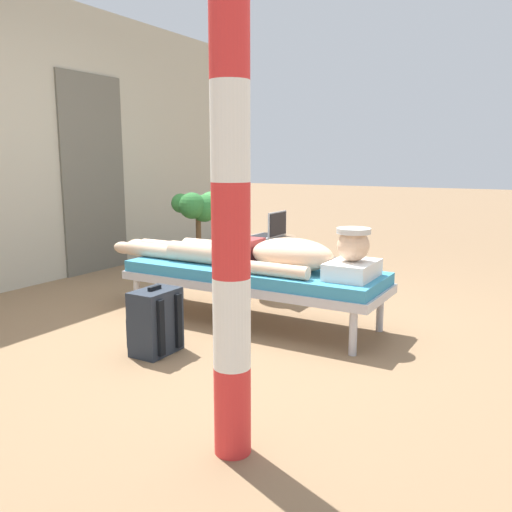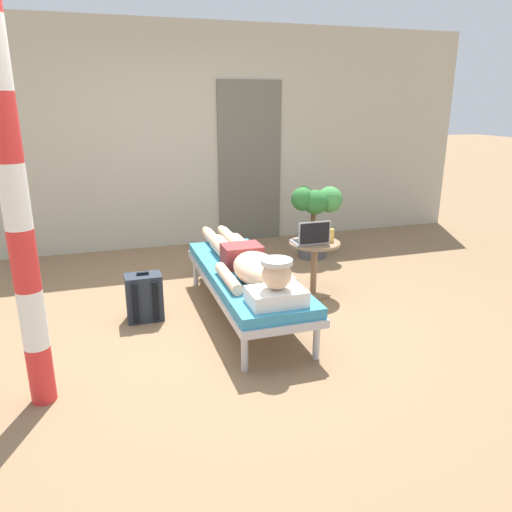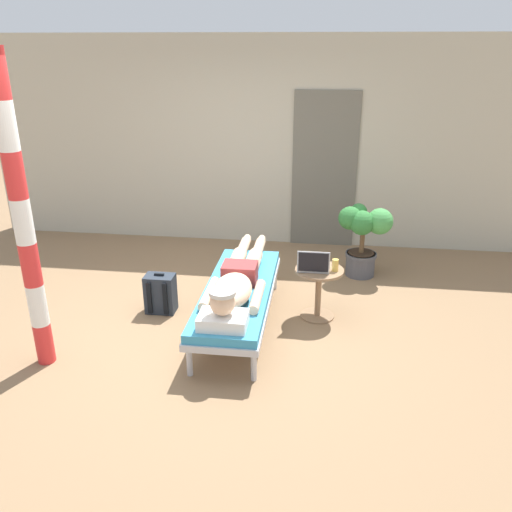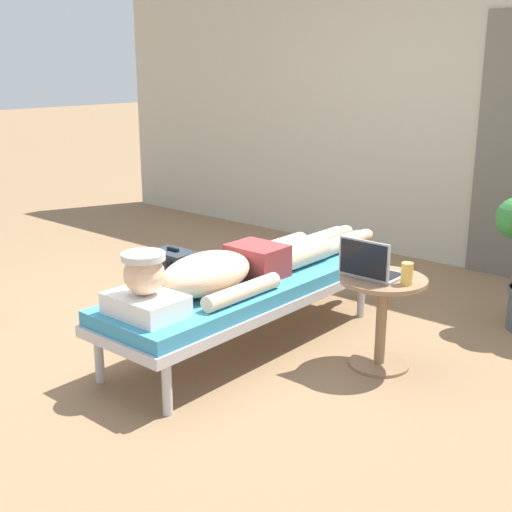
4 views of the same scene
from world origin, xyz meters
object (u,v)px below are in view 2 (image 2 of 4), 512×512
lounge_chair (246,278)px  laptop (311,238)px  backpack (144,297)px  porch_post (15,197)px  side_table (314,259)px  drink_glass (331,235)px  potted_plant (315,215)px  person_reclining (249,262)px

lounge_chair → laptop: laptop is taller
lounge_chair → backpack: bearing=166.6°
porch_post → laptop: bearing=25.2°
backpack → porch_post: porch_post is taller
side_table → drink_glass: bearing=-8.5°
potted_plant → drink_glass: bearing=-106.9°
lounge_chair → person_reclining: bearing=-90.0°
person_reclining → backpack: person_reclining is taller
side_table → laptop: (-0.06, -0.05, 0.23)m
lounge_chair → side_table: bearing=20.5°
lounge_chair → potted_plant: bearing=47.6°
potted_plant → lounge_chair: bearing=-132.4°
side_table → potted_plant: bearing=65.8°
drink_glass → porch_post: (-2.47, -1.09, 0.70)m
lounge_chair → laptop: (0.70, 0.23, 0.24)m
lounge_chair → potted_plant: potted_plant is taller
backpack → drink_glass: bearing=2.1°
porch_post → drink_glass: bearing=23.8°
lounge_chair → laptop: size_ratio=6.28×
drink_glass → porch_post: 2.79m
lounge_chair → drink_glass: drink_glass is taller
person_reclining → potted_plant: bearing=49.4°
backpack → person_reclining: bearing=-18.9°
lounge_chair → backpack: size_ratio=4.59×
lounge_chair → porch_post: bearing=-152.0°
lounge_chair → drink_glass: size_ratio=16.24×
lounge_chair → porch_post: size_ratio=0.76×
laptop → porch_post: size_ratio=0.12×
side_table → backpack: size_ratio=1.23×
lounge_chair → porch_post: (-1.56, -0.83, 0.94)m
laptop → backpack: bearing=-178.7°
lounge_chair → person_reclining: size_ratio=0.90×
person_reclining → laptop: bearing=24.6°
potted_plant → porch_post: 3.65m
person_reclining → backpack: (-0.84, 0.29, -0.32)m
side_table → person_reclining: bearing=-153.9°
side_table → drink_glass: 0.27m
lounge_chair → side_table: 0.81m
laptop → potted_plant: 1.26m
side_table → porch_post: porch_post is taller
laptop → backpack: laptop is taller
person_reclining → laptop: laptop is taller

